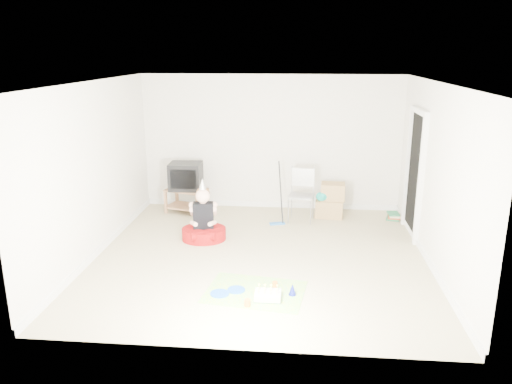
# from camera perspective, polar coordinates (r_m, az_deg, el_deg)

# --- Properties ---
(ground) EXTENTS (5.00, 5.00, 0.00)m
(ground) POSITION_cam_1_polar(r_m,az_deg,el_deg) (7.68, 0.47, -7.31)
(ground) COLOR #BFB289
(ground) RESTS_ON ground
(doorway_recess) EXTENTS (0.02, 0.90, 2.05)m
(doorway_recess) POSITION_cam_1_polar(r_m,az_deg,el_deg) (8.68, 17.72, 1.80)
(doorway_recess) COLOR black
(doorway_recess) RESTS_ON ground
(tv_stand) EXTENTS (0.85, 0.67, 0.47)m
(tv_stand) POSITION_cam_1_polar(r_m,az_deg,el_deg) (9.68, -7.93, -0.76)
(tv_stand) COLOR #966744
(tv_stand) RESTS_ON ground
(crt_tv) EXTENTS (0.61, 0.51, 0.51)m
(crt_tv) POSITION_cam_1_polar(r_m,az_deg,el_deg) (9.57, -8.03, 1.81)
(crt_tv) COLOR black
(crt_tv) RESTS_ON tv_stand
(folding_chair) EXTENTS (0.50, 0.48, 0.98)m
(folding_chair) POSITION_cam_1_polar(r_m,az_deg,el_deg) (9.10, 5.19, -0.44)
(folding_chair) COLOR #98979D
(folding_chair) RESTS_ON ground
(cardboard_boxes) EXTENTS (0.55, 0.44, 0.64)m
(cardboard_boxes) POSITION_cam_1_polar(r_m,az_deg,el_deg) (9.45, 8.50, -1.01)
(cardboard_boxes) COLOR tan
(cardboard_boxes) RESTS_ON ground
(floor_mop) EXTENTS (0.29, 0.36, 1.10)m
(floor_mop) POSITION_cam_1_polar(r_m,az_deg,el_deg) (8.94, 2.46, -2.12)
(floor_mop) COLOR blue
(floor_mop) RESTS_ON ground
(book_pile) EXTENTS (0.29, 0.34, 0.13)m
(book_pile) POSITION_cam_1_polar(r_m,az_deg,el_deg) (9.63, 15.49, -2.64)
(book_pile) COLOR #267448
(book_pile) RESTS_ON ground
(seated_woman) EXTENTS (0.82, 0.82, 1.04)m
(seated_woman) POSITION_cam_1_polar(r_m,az_deg,el_deg) (8.29, -5.99, -3.93)
(seated_woman) COLOR #9F0E0E
(seated_woman) RESTS_ON ground
(party_mat) EXTENTS (1.37, 1.08, 0.01)m
(party_mat) POSITION_cam_1_polar(r_m,az_deg,el_deg) (6.61, -0.11, -11.32)
(party_mat) COLOR #FA3499
(party_mat) RESTS_ON ground
(birthday_cake) EXTENTS (0.33, 0.26, 0.15)m
(birthday_cake) POSITION_cam_1_polar(r_m,az_deg,el_deg) (6.42, 1.35, -11.78)
(birthday_cake) COLOR silver
(birthday_cake) RESTS_ON party_mat
(blue_plate_near) EXTENTS (0.32, 0.32, 0.01)m
(blue_plate_near) POSITION_cam_1_polar(r_m,az_deg,el_deg) (6.64, -2.27, -11.11)
(blue_plate_near) COLOR blue
(blue_plate_near) RESTS_ON party_mat
(blue_plate_far) EXTENTS (0.28, 0.28, 0.01)m
(blue_plate_far) POSITION_cam_1_polar(r_m,az_deg,el_deg) (6.56, -4.16, -11.50)
(blue_plate_far) COLOR blue
(blue_plate_far) RESTS_ON party_mat
(orange_cup_near) EXTENTS (0.08, 0.08, 0.08)m
(orange_cup_near) POSITION_cam_1_polar(r_m,az_deg,el_deg) (6.71, 2.19, -10.52)
(orange_cup_near) COLOR orange
(orange_cup_near) RESTS_ON party_mat
(orange_cup_far) EXTENTS (0.09, 0.09, 0.09)m
(orange_cup_far) POSITION_cam_1_polar(r_m,az_deg,el_deg) (6.25, -0.98, -12.55)
(orange_cup_far) COLOR orange
(orange_cup_far) RESTS_ON party_mat
(blue_party_hat) EXTENTS (0.12, 0.12, 0.15)m
(blue_party_hat) POSITION_cam_1_polar(r_m,az_deg,el_deg) (6.51, 4.19, -11.04)
(blue_party_hat) COLOR #1721A5
(blue_party_hat) RESTS_ON party_mat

